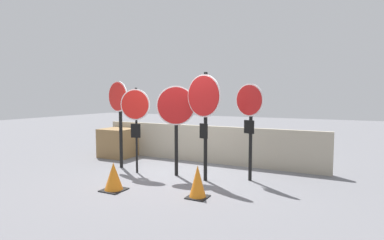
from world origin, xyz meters
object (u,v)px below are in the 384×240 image
(stop_sign_2, at_px, (176,113))
(stop_sign_4, at_px, (250,113))
(stop_sign_0, at_px, (119,108))
(traffic_cone_1, at_px, (198,182))
(stop_sign_3, at_px, (204,106))
(stop_sign_1, at_px, (135,111))
(traffic_cone_0, at_px, (114,177))
(storage_crate, at_px, (119,142))

(stop_sign_2, height_order, stop_sign_4, stop_sign_4)
(stop_sign_0, distance_m, traffic_cone_1, 3.25)
(traffic_cone_1, bearing_deg, stop_sign_3, 108.54)
(stop_sign_2, relative_size, stop_sign_3, 0.88)
(stop_sign_2, distance_m, stop_sign_4, 1.65)
(stop_sign_2, xyz_separation_m, stop_sign_3, (0.74, -0.08, 0.18))
(stop_sign_1, height_order, traffic_cone_0, stop_sign_1)
(traffic_cone_0, bearing_deg, traffic_cone_1, 12.41)
(stop_sign_4, bearing_deg, stop_sign_1, -147.69)
(stop_sign_2, xyz_separation_m, traffic_cone_1, (1.08, -1.11, -1.17))
(stop_sign_2, relative_size, traffic_cone_1, 3.49)
(stop_sign_1, distance_m, stop_sign_2, 1.01)
(traffic_cone_0, distance_m, traffic_cone_1, 1.69)
(traffic_cone_0, bearing_deg, stop_sign_1, 108.35)
(stop_sign_4, bearing_deg, traffic_cone_0, -119.92)
(stop_sign_4, xyz_separation_m, traffic_cone_1, (-0.53, -1.48, -1.20))
(stop_sign_1, relative_size, traffic_cone_0, 3.69)
(stop_sign_1, distance_m, stop_sign_4, 2.66)
(stop_sign_1, relative_size, stop_sign_3, 0.87)
(stop_sign_2, xyz_separation_m, stop_sign_4, (1.61, 0.37, 0.03))
(traffic_cone_1, bearing_deg, storage_crate, 148.53)
(stop_sign_0, distance_m, stop_sign_3, 2.43)
(stop_sign_0, height_order, traffic_cone_1, stop_sign_0)
(stop_sign_3, distance_m, stop_sign_4, 0.99)
(stop_sign_1, height_order, storage_crate, stop_sign_1)
(stop_sign_0, bearing_deg, traffic_cone_1, -8.22)
(traffic_cone_0, bearing_deg, stop_sign_0, 126.76)
(stop_sign_0, distance_m, traffic_cone_0, 2.27)
(traffic_cone_0, bearing_deg, stop_sign_4, 40.27)
(stop_sign_1, distance_m, traffic_cone_1, 2.56)
(stop_sign_4, xyz_separation_m, storage_crate, (-4.31, 0.84, -1.06))
(stop_sign_4, relative_size, traffic_cone_1, 3.54)
(stop_sign_4, bearing_deg, stop_sign_2, -147.15)
(traffic_cone_0, bearing_deg, stop_sign_2, 68.90)
(stop_sign_0, xyz_separation_m, stop_sign_1, (0.71, -0.24, -0.05))
(stop_sign_3, xyz_separation_m, stop_sign_4, (0.87, 0.45, -0.15))
(stop_sign_1, distance_m, stop_sign_3, 1.73)
(stop_sign_4, height_order, storage_crate, stop_sign_4)
(stop_sign_1, height_order, stop_sign_2, stop_sign_2)
(stop_sign_0, bearing_deg, stop_sign_2, 12.92)
(stop_sign_2, height_order, traffic_cone_1, stop_sign_2)
(stop_sign_0, relative_size, stop_sign_1, 1.09)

